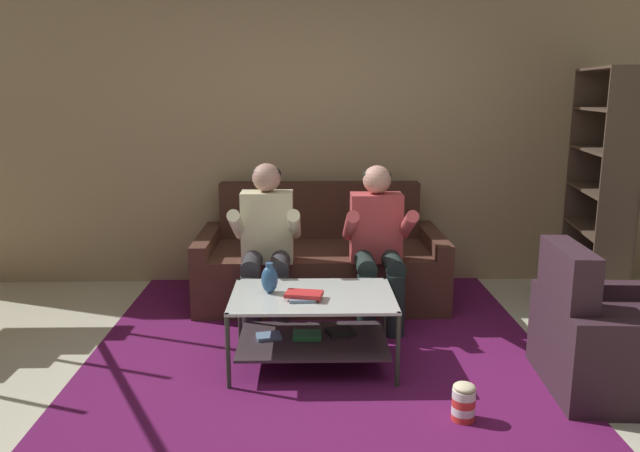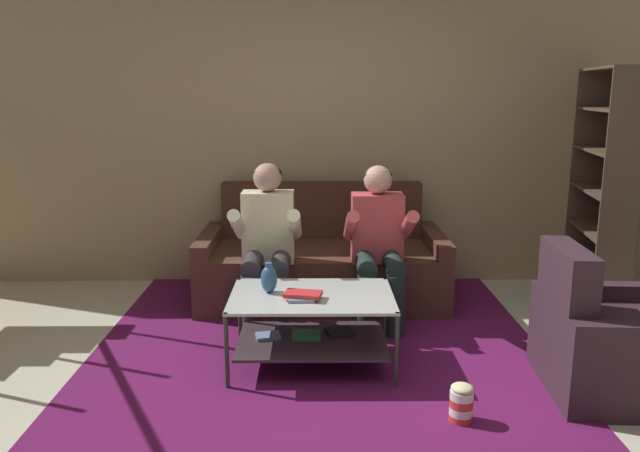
# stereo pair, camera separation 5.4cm
# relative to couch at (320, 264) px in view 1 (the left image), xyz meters

# --- Properties ---
(ground) EXTENTS (16.80, 16.80, 0.00)m
(ground) POSITION_rel_couch_xyz_m (0.15, -1.89, -0.30)
(ground) COLOR beige
(back_partition) EXTENTS (8.40, 0.12, 2.90)m
(back_partition) POSITION_rel_couch_xyz_m (0.15, 0.57, 1.15)
(back_partition) COLOR tan
(back_partition) RESTS_ON ground
(couch) EXTENTS (1.98, 0.96, 0.93)m
(couch) POSITION_rel_couch_xyz_m (0.00, 0.00, 0.00)
(couch) COLOR #4A2B21
(couch) RESTS_ON ground
(person_seated_left) EXTENTS (0.50, 0.58, 1.19)m
(person_seated_left) POSITION_rel_couch_xyz_m (-0.41, -0.57, 0.35)
(person_seated_left) COLOR #2E2C31
(person_seated_left) RESTS_ON ground
(person_seated_right) EXTENTS (0.50, 0.58, 1.17)m
(person_seated_right) POSITION_rel_couch_xyz_m (0.41, -0.57, 0.35)
(person_seated_right) COLOR #1C2927
(person_seated_right) RESTS_ON ground
(coffee_table) EXTENTS (1.01, 0.68, 0.47)m
(coffee_table) POSITION_rel_couch_xyz_m (-0.08, -1.30, 0.01)
(coffee_table) COLOR #B8C1BD
(coffee_table) RESTS_ON ground
(area_rug) EXTENTS (3.00, 3.24, 0.01)m
(area_rug) POSITION_rel_couch_xyz_m (-0.04, -0.78, -0.30)
(area_rug) COLOR #5C1449
(area_rug) RESTS_ON ground
(vase) EXTENTS (0.10, 0.10, 0.19)m
(vase) POSITION_rel_couch_xyz_m (-0.35, -1.25, 0.26)
(vase) COLOR #2B5384
(vase) RESTS_ON coffee_table
(book_stack) EXTENTS (0.24, 0.17, 0.05)m
(book_stack) POSITION_rel_couch_xyz_m (-0.14, -1.39, 0.19)
(book_stack) COLOR #7C93AE
(book_stack) RESTS_ON coffee_table
(bookshelf) EXTENTS (0.42, 0.95, 1.88)m
(bookshelf) POSITION_rel_couch_xyz_m (2.24, -0.17, 0.55)
(bookshelf) COLOR #4B3A2D
(bookshelf) RESTS_ON ground
(armchair) EXTENTS (0.94, 0.86, 0.86)m
(armchair) POSITION_rel_couch_xyz_m (1.70, -1.66, -0.02)
(armchair) COLOR #35202A
(armchair) RESTS_ON ground
(popcorn_tub) EXTENTS (0.12, 0.12, 0.22)m
(popcorn_tub) POSITION_rel_couch_xyz_m (0.71, -2.01, -0.19)
(popcorn_tub) COLOR red
(popcorn_tub) RESTS_ON ground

